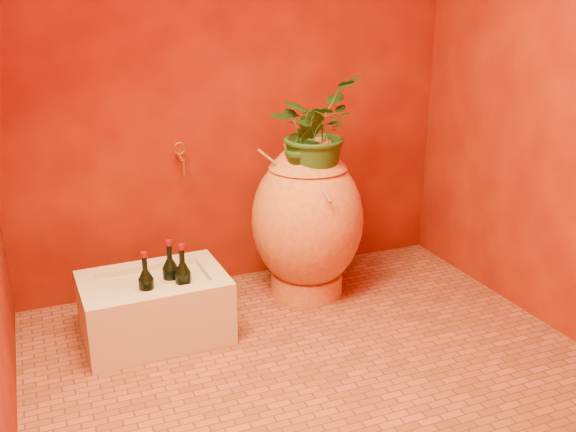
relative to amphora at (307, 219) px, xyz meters
name	(u,v)px	position (x,y,z in m)	size (l,w,h in m)	color
floor	(310,359)	(-0.27, -0.65, -0.43)	(2.50, 2.50, 0.00)	brown
wall_back	(235,60)	(-0.27, 0.35, 0.82)	(2.50, 0.02, 2.50)	#590B05
wall_right	(557,70)	(0.98, -0.65, 0.82)	(0.02, 2.00, 2.50)	#590B05
amphora	(307,219)	(0.00, 0.00, 0.00)	(0.70, 0.70, 0.87)	#D98D3D
stone_basin	(155,308)	(-0.88, -0.17, -0.28)	(0.69, 0.48, 0.31)	beige
wine_bottle_a	(147,291)	(-0.92, -0.24, -0.15)	(0.07, 0.07, 0.30)	black
wine_bottle_b	(171,281)	(-0.80, -0.19, -0.14)	(0.08, 0.08, 0.32)	black
wine_bottle_c	(184,285)	(-0.75, -0.26, -0.14)	(0.08, 0.08, 0.32)	black
wall_tap	(180,156)	(-0.61, 0.27, 0.35)	(0.07, 0.15, 0.16)	#AB7927
plant_main	(314,129)	(0.02, -0.03, 0.50)	(0.47, 0.41, 0.53)	#214E1B
plant_side	(304,145)	(-0.05, -0.07, 0.43)	(0.20, 0.17, 0.37)	#214E1B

